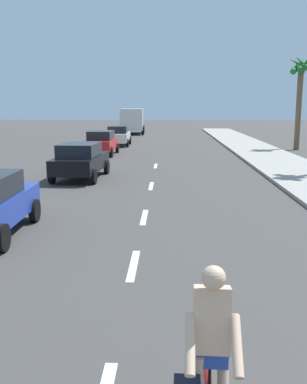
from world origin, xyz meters
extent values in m
plane|color=#423F3D|center=(0.00, 20.00, 0.00)|extent=(160.00, 160.00, 0.00)
cube|color=#9E998E|center=(6.87, 22.00, 0.07)|extent=(3.60, 80.00, 0.14)
cube|color=white|center=(0.00, 10.83, 0.00)|extent=(0.16, 1.80, 0.01)
cube|color=white|center=(0.00, 14.80, 0.00)|extent=(0.16, 1.80, 0.01)
cube|color=white|center=(0.00, 19.86, 0.00)|extent=(0.16, 1.80, 0.01)
cube|color=white|center=(0.00, 25.87, 0.00)|extent=(0.16, 1.80, 0.01)
cylinder|color=red|center=(1.13, 6.47, 0.33)|extent=(0.08, 0.66, 0.66)
cylinder|color=black|center=(1.12, 6.15, 0.75)|extent=(0.03, 0.03, 0.48)
cube|color=beige|center=(1.11, 6.02, 1.28)|extent=(0.35, 0.33, 0.63)
sphere|color=beige|center=(1.11, 5.96, 1.71)|extent=(0.22, 0.22, 0.22)
cube|color=#2D51B7|center=(1.12, 6.08, 0.95)|extent=(0.33, 0.23, 0.28)
cylinder|color=beige|center=(1.23, 6.02, 0.63)|extent=(0.12, 0.32, 0.62)
cylinder|color=beige|center=(0.99, 6.03, 0.63)|extent=(0.12, 0.21, 0.63)
cylinder|color=beige|center=(1.30, 5.75, 1.18)|extent=(0.11, 0.49, 0.41)
cylinder|color=beige|center=(0.90, 5.77, 1.18)|extent=(0.11, 0.49, 0.41)
cylinder|color=black|center=(-3.02, 14.17, 0.32)|extent=(0.19, 0.64, 0.64)
cylinder|color=black|center=(-2.96, 11.57, 0.32)|extent=(0.19, 0.64, 0.64)
cube|color=black|center=(-3.19, 21.68, 0.69)|extent=(1.96, 4.27, 0.64)
cube|color=black|center=(-3.20, 21.47, 1.29)|extent=(1.65, 2.25, 0.56)
cylinder|color=black|center=(-3.99, 23.14, 0.32)|extent=(0.21, 0.65, 0.64)
cylinder|color=black|center=(-2.24, 23.06, 0.32)|extent=(0.21, 0.65, 0.64)
cylinder|color=black|center=(-4.13, 20.30, 0.32)|extent=(0.21, 0.65, 0.64)
cylinder|color=black|center=(-2.38, 20.21, 0.32)|extent=(0.21, 0.65, 0.64)
cube|color=red|center=(-3.69, 31.14, 0.69)|extent=(1.78, 4.04, 0.64)
cube|color=black|center=(-3.69, 30.94, 1.29)|extent=(1.53, 2.11, 0.56)
cylinder|color=black|center=(-4.50, 32.52, 0.32)|extent=(0.20, 0.64, 0.64)
cylinder|color=black|center=(-2.82, 32.48, 0.32)|extent=(0.20, 0.64, 0.64)
cylinder|color=black|center=(-4.56, 29.80, 0.32)|extent=(0.20, 0.64, 0.64)
cylinder|color=black|center=(-2.88, 29.76, 0.32)|extent=(0.20, 0.64, 0.64)
cube|color=white|center=(-3.35, 37.91, 0.69)|extent=(1.70, 3.94, 0.64)
cube|color=black|center=(-3.34, 37.72, 1.29)|extent=(1.48, 2.06, 0.56)
cylinder|color=black|center=(-4.19, 39.24, 0.32)|extent=(0.19, 0.64, 0.64)
cylinder|color=black|center=(-2.54, 39.26, 0.32)|extent=(0.19, 0.64, 0.64)
cylinder|color=black|center=(-4.15, 36.57, 0.32)|extent=(0.19, 0.64, 0.64)
cylinder|color=black|center=(-2.50, 36.59, 0.32)|extent=(0.19, 0.64, 0.64)
cube|color=#23478C|center=(-3.52, 54.74, 1.20)|extent=(2.49, 2.44, 1.40)
cube|color=silver|center=(-3.40, 51.75, 1.65)|extent=(2.57, 4.25, 2.30)
cylinder|color=black|center=(-4.72, 54.56, 0.45)|extent=(0.32, 0.91, 0.90)
cylinder|color=black|center=(-2.32, 54.66, 0.45)|extent=(0.32, 0.91, 0.90)
cylinder|color=black|center=(-4.56, 50.66, 0.45)|extent=(0.32, 0.91, 0.90)
cylinder|color=black|center=(-2.16, 50.76, 0.45)|extent=(0.32, 0.91, 0.90)
cylinder|color=brown|center=(9.95, 34.93, 3.06)|extent=(0.40, 0.40, 6.12)
cone|color=#1E6B28|center=(10.20, 34.93, 5.97)|extent=(0.44, 1.59, 1.19)
cone|color=#1E6B28|center=(10.10, 35.13, 5.97)|extent=(1.47, 1.34, 1.21)
cone|color=#1E6B28|center=(9.79, 35.12, 5.97)|extent=(1.47, 1.38, 1.49)
cone|color=#1E6B28|center=(9.70, 34.92, 5.97)|extent=(0.49, 1.57, 1.21)
cone|color=#1E6B28|center=(9.83, 34.71, 5.97)|extent=(1.73, 1.35, 1.29)
cone|color=#1E6B28|center=(10.05, 34.70, 5.97)|extent=(1.74, 1.09, 1.42)
camera|label=1|loc=(0.71, 2.23, 3.21)|focal=41.70mm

